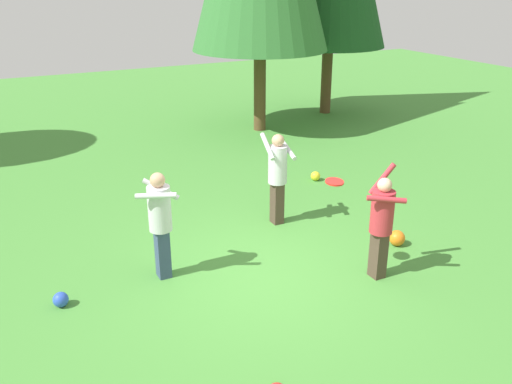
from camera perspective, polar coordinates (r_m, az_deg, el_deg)
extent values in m
plane|color=#478C38|center=(8.46, 1.08, -8.72)|extent=(40.00, 40.00, 0.00)
cube|color=#4C382D|center=(8.46, 12.65, -6.38)|extent=(0.19, 0.22, 0.75)
cylinder|color=#B72D38|center=(8.16, 13.05, -2.04)|extent=(0.34, 0.34, 0.65)
sphere|color=beige|center=(8.00, 13.30, 0.71)|extent=(0.21, 0.21, 0.21)
cylinder|color=#B72D38|center=(7.87, 13.49, -0.76)|extent=(0.53, 0.34, 0.12)
cylinder|color=#B72D38|center=(8.18, 13.06, 1.34)|extent=(0.36, 0.25, 0.51)
cube|color=#38476B|center=(8.38, -9.72, -6.31)|extent=(0.19, 0.22, 0.78)
cylinder|color=silver|center=(8.06, -10.05, -1.71)|extent=(0.34, 0.34, 0.68)
sphere|color=tan|center=(7.90, -10.25, 1.22)|extent=(0.22, 0.22, 0.22)
cylinder|color=silver|center=(8.16, -9.93, 0.29)|extent=(0.52, 0.32, 0.36)
cylinder|color=silver|center=(7.77, -10.41, -0.39)|extent=(0.56, 0.33, 0.10)
cube|color=#4C382D|center=(10.00, 2.21, -1.13)|extent=(0.19, 0.22, 0.79)
cylinder|color=silver|center=(9.74, 2.28, 2.88)|extent=(0.34, 0.34, 0.69)
sphere|color=tan|center=(9.60, 2.31, 5.40)|extent=(0.22, 0.22, 0.22)
cylinder|color=silver|center=(9.73, 3.38, 4.45)|extent=(0.14, 0.59, 0.25)
cylinder|color=silver|center=(9.55, 1.20, 4.79)|extent=(0.14, 0.54, 0.38)
cylinder|color=red|center=(7.88, 8.20, 1.07)|extent=(0.30, 0.30, 0.05)
sphere|color=orange|center=(9.58, 14.51, -4.68)|extent=(0.27, 0.27, 0.27)
sphere|color=blue|center=(8.16, -19.73, -10.53)|extent=(0.21, 0.21, 0.21)
sphere|color=yellow|center=(12.23, 6.23, 1.67)|extent=(0.21, 0.21, 0.21)
cylinder|color=brown|center=(15.83, 0.41, 13.88)|extent=(0.35, 0.35, 4.19)
cylinder|color=brown|center=(18.11, 7.50, 14.28)|extent=(0.34, 0.34, 3.92)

